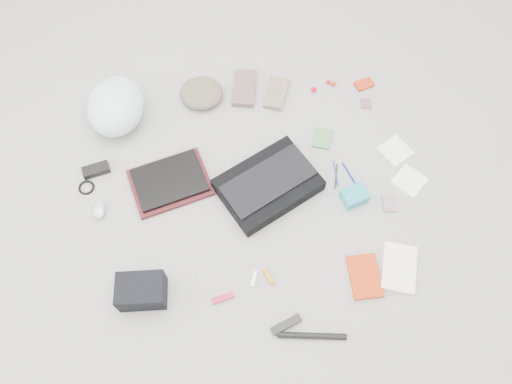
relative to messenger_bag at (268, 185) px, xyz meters
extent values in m
plane|color=gray|center=(-0.06, -0.03, -0.04)|extent=(4.00, 4.00, 0.00)
cube|color=black|center=(0.00, 0.00, 0.00)|extent=(0.51, 0.45, 0.07)
cube|color=black|center=(0.00, 0.00, 0.04)|extent=(0.45, 0.34, 0.01)
cube|color=#4F181C|center=(-0.44, 0.10, -0.02)|extent=(0.39, 0.33, 0.02)
cube|color=black|center=(-0.44, 0.10, 0.00)|extent=(0.35, 0.28, 0.02)
ellipsoid|color=white|center=(-0.65, 0.50, 0.06)|extent=(0.33, 0.38, 0.20)
ellipsoid|color=brown|center=(-0.24, 0.56, 0.00)|extent=(0.27, 0.27, 0.08)
cube|color=#6E574F|center=(-0.02, 0.57, -0.02)|extent=(0.16, 0.24, 0.03)
cube|color=#826F59|center=(0.13, 0.52, -0.02)|extent=(0.16, 0.21, 0.03)
cube|color=black|center=(-0.77, 0.22, -0.02)|extent=(0.13, 0.08, 0.03)
torus|color=black|center=(-0.82, 0.14, -0.03)|extent=(0.09, 0.09, 0.01)
ellipsoid|color=#B1B0B8|center=(-0.76, 0.01, -0.02)|extent=(0.06, 0.10, 0.04)
cube|color=black|center=(-0.59, -0.40, 0.03)|extent=(0.20, 0.15, 0.12)
cube|color=maroon|center=(-0.27, -0.47, -0.03)|extent=(0.09, 0.04, 0.01)
cylinder|color=white|center=(-0.13, -0.41, -0.03)|extent=(0.04, 0.07, 0.02)
cylinder|color=orange|center=(-0.07, -0.41, -0.02)|extent=(0.04, 0.08, 0.02)
cube|color=black|center=(-0.04, -0.62, -0.02)|extent=(0.13, 0.07, 0.03)
cylinder|color=black|center=(0.05, -0.68, -0.02)|extent=(0.27, 0.08, 0.03)
cube|color=red|center=(0.33, -0.48, -0.03)|extent=(0.13, 0.19, 0.02)
cube|color=white|center=(0.48, -0.47, -0.02)|extent=(0.21, 0.25, 0.02)
cube|color=#487E47|center=(0.30, 0.22, -0.03)|extent=(0.12, 0.13, 0.01)
cylinder|color=navy|center=(0.32, 0.02, -0.03)|extent=(0.02, 0.13, 0.01)
cylinder|color=black|center=(0.32, 0.01, -0.03)|extent=(0.05, 0.13, 0.01)
cylinder|color=navy|center=(0.39, 0.00, -0.03)|extent=(0.05, 0.15, 0.01)
cube|color=teal|center=(0.37, -0.11, -0.01)|extent=(0.13, 0.11, 0.05)
cube|color=gray|center=(0.52, -0.17, -0.03)|extent=(0.07, 0.09, 0.02)
cube|color=white|center=(0.63, 0.10, -0.03)|extent=(0.17, 0.17, 0.01)
cube|color=white|center=(0.65, -0.07, -0.03)|extent=(0.18, 0.18, 0.01)
sphere|color=red|center=(0.33, 0.51, -0.02)|extent=(0.03, 0.03, 0.03)
sphere|color=red|center=(0.41, 0.55, -0.02)|extent=(0.03, 0.03, 0.02)
sphere|color=#B62D15|center=(0.43, 0.53, -0.02)|extent=(0.03, 0.03, 0.03)
cube|color=red|center=(0.59, 0.50, -0.03)|extent=(0.10, 0.08, 0.02)
cube|color=#7F5365|center=(0.57, 0.39, -0.03)|extent=(0.06, 0.07, 0.00)
camera|label=1|loc=(-0.23, -1.02, 1.99)|focal=35.00mm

